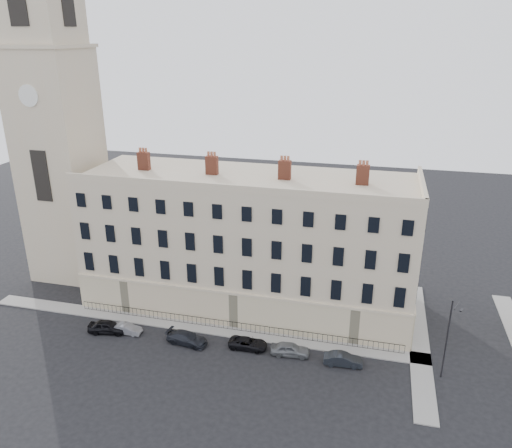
# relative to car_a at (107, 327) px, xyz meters

# --- Properties ---
(ground) EXTENTS (160.00, 160.00, 0.00)m
(ground) POSITION_rel_car_a_xyz_m (18.56, -1.86, -0.68)
(ground) COLOR black
(ground) RESTS_ON ground
(terrace) EXTENTS (36.22, 12.22, 17.00)m
(terrace) POSITION_rel_car_a_xyz_m (12.59, 10.11, 6.82)
(terrace) COLOR beige
(terrace) RESTS_ON ground
(church_tower) EXTENTS (8.00, 8.13, 44.00)m
(church_tower) POSITION_rel_car_a_xyz_m (-11.44, 12.14, 17.98)
(church_tower) COLOR beige
(church_tower) RESTS_ON ground
(pavement_terrace) EXTENTS (48.00, 2.00, 0.12)m
(pavement_terrace) POSITION_rel_car_a_xyz_m (8.56, 3.14, -0.62)
(pavement_terrace) COLOR gray
(pavement_terrace) RESTS_ON ground
(pavement_east_return) EXTENTS (2.00, 24.00, 0.12)m
(pavement_east_return) POSITION_rel_car_a_xyz_m (31.56, 6.14, -0.62)
(pavement_east_return) COLOR gray
(pavement_east_return) RESTS_ON ground
(railings) EXTENTS (35.00, 0.04, 0.96)m
(railings) POSITION_rel_car_a_xyz_m (12.56, 3.54, -0.13)
(railings) COLOR black
(railings) RESTS_ON ground
(car_a) EXTENTS (4.19, 2.25, 1.35)m
(car_a) POSITION_rel_car_a_xyz_m (0.00, 0.00, 0.00)
(car_a) COLOR black
(car_a) RESTS_ON ground
(car_b) EXTENTS (3.24, 1.20, 1.06)m
(car_b) POSITION_rel_car_a_xyz_m (1.99, 0.34, -0.15)
(car_b) COLOR slate
(car_b) RESTS_ON ground
(car_c) EXTENTS (4.44, 2.24, 1.24)m
(car_c) POSITION_rel_car_a_xyz_m (8.79, 0.14, -0.06)
(car_c) COLOR black
(car_c) RESTS_ON ground
(car_d) EXTENTS (3.88, 1.84, 1.07)m
(car_d) POSITION_rel_car_a_xyz_m (14.98, 0.89, -0.14)
(car_d) COLOR black
(car_d) RESTS_ON ground
(car_e) EXTENTS (3.91, 1.85, 1.29)m
(car_e) POSITION_rel_car_a_xyz_m (19.23, 0.77, -0.03)
(car_e) COLOR slate
(car_e) RESTS_ON ground
(car_f) EXTENTS (3.73, 1.54, 1.20)m
(car_f) POSITION_rel_car_a_xyz_m (24.35, 0.45, -0.08)
(car_f) COLOR black
(car_f) RESTS_ON ground
(streetlamp) EXTENTS (0.82, 1.62, 7.96)m
(streetlamp) POSITION_rel_car_a_xyz_m (33.25, 0.75, 3.74)
(streetlamp) COLOR #28272C
(streetlamp) RESTS_ON ground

